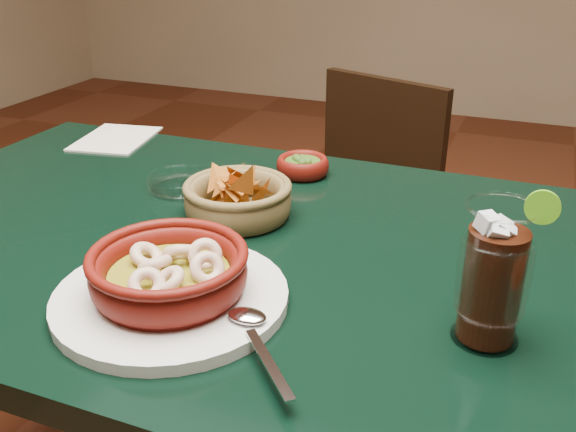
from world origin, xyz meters
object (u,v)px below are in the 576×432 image
at_px(dining_table, 213,286).
at_px(cola_drink, 493,276).
at_px(chip_basket, 238,199).
at_px(dining_chair, 354,225).
at_px(shrimp_plate, 170,279).

bearing_deg(dining_table, cola_drink, -16.47).
xyz_separation_m(chip_basket, cola_drink, (0.41, -0.19, 0.05)).
height_order(dining_chair, shrimp_plate, shrimp_plate).
distance_m(chip_basket, cola_drink, 0.46).
xyz_separation_m(shrimp_plate, cola_drink, (0.38, 0.07, 0.05)).
bearing_deg(cola_drink, chip_basket, 154.88).
distance_m(shrimp_plate, cola_drink, 0.39).
xyz_separation_m(dining_table, cola_drink, (0.43, -0.13, 0.18)).
distance_m(dining_table, shrimp_plate, 0.24).
bearing_deg(shrimp_plate, cola_drink, 10.75).
distance_m(dining_chair, shrimp_plate, 0.96).
bearing_deg(chip_basket, dining_table, -105.33).
xyz_separation_m(dining_table, chip_basket, (0.02, 0.07, 0.13)).
height_order(shrimp_plate, cola_drink, cola_drink).
bearing_deg(dining_chair, chip_basket, -91.92).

